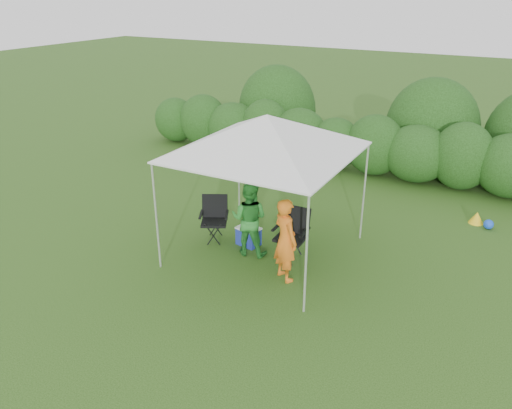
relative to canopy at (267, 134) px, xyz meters
The scene contains 10 objects.
ground 2.51m from the canopy, 90.00° to the right, with size 70.00×70.00×0.00m, color #345C1D.
hedge 5.74m from the canopy, 89.64° to the left, with size 14.29×1.53×1.80m.
canopy is the anchor object (origin of this frame).
chair_right 1.96m from the canopy, ahead, with size 0.65×0.59×1.02m.
chair_left 2.28m from the canopy, behind, with size 0.73×0.71×0.95m.
man 1.97m from the canopy, 43.02° to the right, with size 0.58×0.38×1.59m, color orange.
woman 1.73m from the canopy, 142.94° to the right, with size 0.74×0.58×1.53m, color #2C8730.
cooler 2.31m from the canopy, 168.04° to the left, with size 0.53×0.43×0.39m.
bottle 1.99m from the canopy, behind, with size 0.06×0.06×0.23m, color #592D0C.
lawn_toy 5.53m from the canopy, 43.05° to the left, with size 0.54×0.45×0.27m.
Camera 1 is at (4.10, -7.41, 4.98)m, focal length 35.00 mm.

